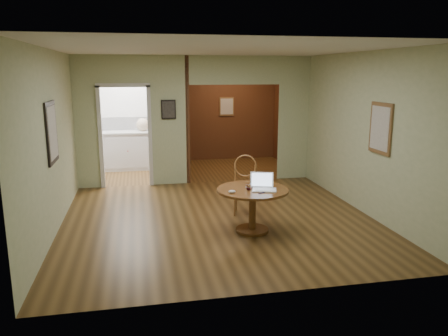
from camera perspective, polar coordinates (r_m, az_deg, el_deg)
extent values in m
plane|color=#422C13|center=(7.19, -0.64, -6.74)|extent=(5.00, 5.00, 0.00)
plane|color=silver|center=(6.80, -0.69, 15.29)|extent=(5.00, 5.00, 0.00)
plane|color=#BDC497|center=(4.47, 5.27, -0.66)|extent=(5.00, 0.00, 5.00)
plane|color=#BDC497|center=(6.86, -21.67, 3.09)|extent=(0.00, 5.00, 5.00)
plane|color=#BDC497|center=(7.72, 17.94, 4.31)|extent=(0.00, 5.00, 5.00)
cube|color=#BDC497|center=(9.28, -17.48, 5.61)|extent=(0.50, 2.70, 0.04)
cube|color=#BDC497|center=(9.25, -7.23, 6.06)|extent=(0.80, 2.70, 0.04)
cube|color=#BDC497|center=(9.84, 9.06, 6.38)|extent=(0.70, 2.70, 0.04)
plane|color=white|center=(11.22, -11.84, 7.00)|extent=(2.70, 0.00, 2.70)
plane|color=#431F13|center=(11.96, 0.33, 7.58)|extent=(2.70, 0.00, 2.70)
cube|color=#431F13|center=(10.53, -5.55, 6.86)|extent=(0.08, 2.50, 2.70)
cube|color=black|center=(6.84, -21.60, 4.34)|extent=(0.03, 0.70, 0.90)
cube|color=brown|center=(7.27, 19.78, 4.90)|extent=(0.03, 0.60, 0.80)
cube|color=black|center=(9.21, -7.26, 7.59)|extent=(0.30, 0.03, 0.40)
cube|color=beige|center=(11.93, 0.35, 8.05)|extent=(0.40, 0.03, 0.50)
cube|color=white|center=(11.23, -11.79, 5.72)|extent=(2.00, 0.02, 0.32)
cylinder|color=brown|center=(6.69, 3.69, -8.06)|extent=(0.50, 0.50, 0.04)
cylinder|color=brown|center=(6.59, 3.73, -5.56)|extent=(0.11, 0.11, 0.58)
cylinder|color=brown|center=(6.50, 3.77, -2.87)|extent=(1.07, 1.07, 0.04)
cylinder|color=#A8653B|center=(7.36, 2.69, -2.64)|extent=(0.53, 0.53, 0.03)
cylinder|color=#A8653B|center=(7.29, 1.41, -4.61)|extent=(0.03, 0.03, 0.45)
cylinder|color=#A8653B|center=(7.27, 3.77, -4.68)|extent=(0.03, 0.03, 0.45)
cylinder|color=#A8653B|center=(7.57, 1.61, -3.95)|extent=(0.03, 0.03, 0.45)
cylinder|color=#A8653B|center=(7.55, 3.88, -4.02)|extent=(0.03, 0.03, 0.45)
cylinder|color=#A8653B|center=(7.47, 1.48, -0.90)|extent=(0.03, 0.03, 0.36)
cylinder|color=#A8653B|center=(7.45, 4.08, -0.96)|extent=(0.03, 0.03, 0.36)
torus|color=#A8653B|center=(7.43, 2.80, 0.29)|extent=(0.37, 0.14, 0.39)
cube|color=white|center=(6.41, 5.29, -2.86)|extent=(0.40, 0.33, 0.02)
cube|color=silver|center=(6.38, 5.38, -2.86)|extent=(0.32, 0.20, 0.00)
cube|color=white|center=(6.51, 4.96, -1.51)|extent=(0.35, 0.16, 0.23)
cube|color=#8695AB|center=(6.51, 4.98, -1.53)|extent=(0.30, 0.13, 0.19)
imported|color=silver|center=(6.63, 4.65, -2.29)|extent=(0.40, 0.31, 0.03)
ellipsoid|color=white|center=(6.25, 1.05, -3.10)|extent=(0.11, 0.07, 0.04)
cylinder|color=#0C0C56|center=(6.27, 5.03, -3.25)|extent=(0.14, 0.08, 0.01)
cube|color=silver|center=(11.04, -11.64, 2.20)|extent=(2.00, 0.55, 0.90)
cube|color=silver|center=(10.97, -11.75, 4.62)|extent=(2.06, 0.60, 0.04)
sphere|color=#B20C0C|center=(10.75, -12.46, 2.16)|extent=(0.03, 0.03, 0.03)
sphere|color=#B20C0C|center=(10.77, -7.13, 2.38)|extent=(0.03, 0.03, 0.03)
ellipsoid|color=#C9B693|center=(10.95, -10.57, 5.59)|extent=(0.37, 0.34, 0.31)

